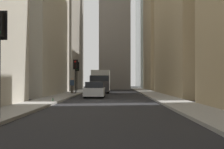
# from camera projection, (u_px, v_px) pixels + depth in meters

# --- Properties ---
(ground_plane) EXTENTS (135.00, 135.00, 0.00)m
(ground_plane) POSITION_uv_depth(u_px,v_px,m) (109.00, 102.00, 25.03)
(ground_plane) COLOR black
(sidewalk_right) EXTENTS (90.00, 2.20, 0.14)m
(sidewalk_right) POSITION_uv_depth(u_px,v_px,m) (47.00, 101.00, 25.08)
(sidewalk_right) COLOR gray
(sidewalk_right) RESTS_ON ground_plane
(sidewalk_left) EXTENTS (90.00, 2.20, 0.14)m
(sidewalk_left) POSITION_uv_depth(u_px,v_px,m) (171.00, 101.00, 24.99)
(sidewalk_left) COLOR gray
(sidewalk_left) RESTS_ON ground_plane
(building_left_far) EXTENTS (13.72, 10.50, 22.33)m
(building_left_far) POSITION_uv_depth(u_px,v_px,m) (177.00, 22.00, 56.76)
(building_left_far) COLOR #9E8966
(building_left_far) RESTS_ON ground_plane
(building_right_far) EXTENTS (18.11, 10.00, 29.67)m
(building_right_far) POSITION_uv_depth(u_px,v_px,m) (48.00, 0.00, 56.88)
(building_right_far) COLOR gray
(building_right_far) RESTS_ON ground_plane
(church_spire) EXTENTS (6.02, 6.02, 29.60)m
(church_spire) POSITION_uv_depth(u_px,v_px,m) (115.00, 3.00, 62.18)
(church_spire) COLOR gray
(church_spire) RESTS_ON ground_plane
(delivery_truck) EXTENTS (6.46, 2.25, 2.84)m
(delivery_truck) POSITION_uv_depth(u_px,v_px,m) (100.00, 81.00, 43.21)
(delivery_truck) COLOR silver
(delivery_truck) RESTS_ON ground_plane
(sedan_silver) EXTENTS (4.30, 1.78, 1.42)m
(sedan_silver) POSITION_uv_depth(u_px,v_px,m) (95.00, 90.00, 31.16)
(sedan_silver) COLOR #B7BABF
(sedan_silver) RESTS_ON ground_plane
(traffic_light_midblock) EXTENTS (0.43, 0.52, 3.66)m
(traffic_light_midblock) POSITION_uv_depth(u_px,v_px,m) (77.00, 70.00, 41.68)
(traffic_light_midblock) COLOR black
(traffic_light_midblock) RESTS_ON sidewalk_right
(traffic_light_far_junction) EXTENTS (0.43, 0.52, 3.75)m
(traffic_light_far_junction) POSITION_uv_depth(u_px,v_px,m) (75.00, 68.00, 38.32)
(traffic_light_far_junction) COLOR black
(traffic_light_far_junction) RESTS_ON sidewalk_right
(pedestrian) EXTENTS (0.26, 0.44, 1.71)m
(pedestrian) POSITION_uv_depth(u_px,v_px,m) (72.00, 85.00, 38.28)
(pedestrian) COLOR #473D33
(pedestrian) RESTS_ON sidewalk_right
(discarded_bottle) EXTENTS (0.07, 0.07, 0.27)m
(discarded_bottle) POSITION_uv_depth(u_px,v_px,m) (53.00, 99.00, 23.42)
(discarded_bottle) COLOR #236033
(discarded_bottle) RESTS_ON sidewalk_right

